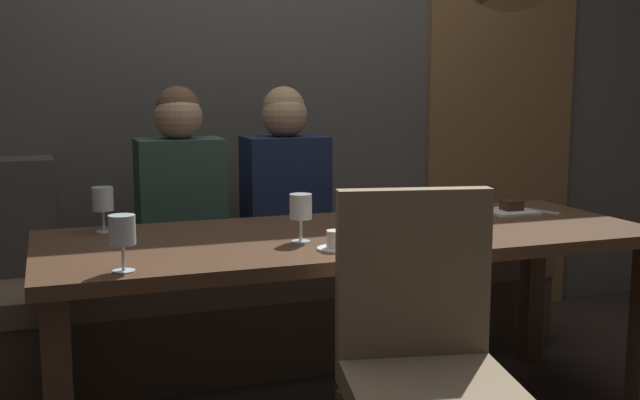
% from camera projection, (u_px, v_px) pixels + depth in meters
% --- Properties ---
extents(back_wall_tiled, '(6.00, 0.12, 3.00)m').
position_uv_depth(back_wall_tiled, '(260.00, 37.00, 3.79)').
color(back_wall_tiled, '#4C4944').
rests_on(back_wall_tiled, ground).
extents(arched_door, '(0.90, 0.05, 2.55)m').
position_uv_depth(arched_door, '(502.00, 66.00, 4.20)').
color(arched_door, brown).
rests_on(arched_door, ground).
extents(dining_table, '(2.20, 0.84, 0.74)m').
position_uv_depth(dining_table, '(352.00, 256.00, 2.78)').
color(dining_table, '#412B1C').
rests_on(dining_table, ground).
extents(banquette_bench, '(2.50, 0.44, 0.45)m').
position_uv_depth(banquette_bench, '(294.00, 314.00, 3.50)').
color(banquette_bench, '#4A3C2E').
rests_on(banquette_bench, ground).
extents(chair_near_side, '(0.52, 0.52, 0.98)m').
position_uv_depth(chair_near_side, '(422.00, 346.00, 2.10)').
color(chair_near_side, '#4C3321').
rests_on(chair_near_side, ground).
extents(diner_redhead, '(0.36, 0.24, 0.81)m').
position_uv_depth(diner_redhead, '(180.00, 188.00, 3.24)').
color(diner_redhead, '#2D473D').
rests_on(diner_redhead, banquette_bench).
extents(diner_bearded, '(0.36, 0.24, 0.81)m').
position_uv_depth(diner_bearded, '(285.00, 183.00, 3.40)').
color(diner_bearded, '#192342').
rests_on(diner_bearded, banquette_bench).
extents(wine_glass_far_right, '(0.08, 0.08, 0.16)m').
position_uv_depth(wine_glass_far_right, '(122.00, 232.00, 2.17)').
color(wine_glass_far_right, silver).
rests_on(wine_glass_far_right, dining_table).
extents(wine_glass_center_back, '(0.08, 0.08, 0.16)m').
position_uv_depth(wine_glass_center_back, '(301.00, 208.00, 2.58)').
color(wine_glass_center_back, silver).
rests_on(wine_glass_center_back, dining_table).
extents(wine_glass_end_left, '(0.08, 0.08, 0.16)m').
position_uv_depth(wine_glass_end_left, '(103.00, 201.00, 2.75)').
color(wine_glass_end_left, silver).
rests_on(wine_glass_end_left, dining_table).
extents(espresso_cup, '(0.12, 0.12, 0.06)m').
position_uv_depth(espresso_cup, '(336.00, 242.00, 2.47)').
color(espresso_cup, white).
rests_on(espresso_cup, dining_table).
extents(dessert_plate, '(0.19, 0.19, 0.05)m').
position_uv_depth(dessert_plate, '(510.00, 209.00, 3.18)').
color(dessert_plate, white).
rests_on(dessert_plate, dining_table).
extents(fork_on_table, '(0.07, 0.17, 0.01)m').
position_uv_depth(fork_on_table, '(543.00, 211.00, 3.20)').
color(fork_on_table, silver).
rests_on(fork_on_table, dining_table).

